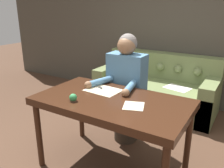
% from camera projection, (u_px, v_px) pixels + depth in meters
% --- Properties ---
extents(wall_back, '(8.00, 0.06, 2.60)m').
position_uv_depth(wall_back, '(187.00, 25.00, 3.71)').
color(wall_back, '#474238').
rests_on(wall_back, ground_plane).
extents(dining_table, '(1.43, 0.80, 0.77)m').
position_uv_depth(dining_table, '(112.00, 107.00, 2.24)').
color(dining_table, '#381E11').
rests_on(dining_table, ground_plane).
extents(couch, '(1.86, 0.84, 0.86)m').
position_uv_depth(couch, '(156.00, 89.00, 3.83)').
color(couch, olive).
rests_on(couch, ground_plane).
extents(person, '(0.53, 0.62, 1.31)m').
position_uv_depth(person, '(126.00, 89.00, 2.76)').
color(person, '#33281E').
rests_on(person, ground_plane).
extents(pattern_paper_main, '(0.37, 0.28, 0.00)m').
position_uv_depth(pattern_paper_main, '(103.00, 90.00, 2.43)').
color(pattern_paper_main, beige).
rests_on(pattern_paper_main, dining_table).
extents(pattern_paper_offcut, '(0.23, 0.24, 0.00)m').
position_uv_depth(pattern_paper_offcut, '(134.00, 106.00, 2.06)').
color(pattern_paper_offcut, beige).
rests_on(pattern_paper_offcut, dining_table).
extents(scissors, '(0.20, 0.15, 0.01)m').
position_uv_depth(scissors, '(101.00, 89.00, 2.47)').
color(scissors, silver).
rests_on(scissors, dining_table).
extents(pin_cushion, '(0.07, 0.07, 0.07)m').
position_uv_depth(pin_cushion, '(73.00, 98.00, 2.15)').
color(pin_cushion, '#4C3828').
rests_on(pin_cushion, dining_table).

